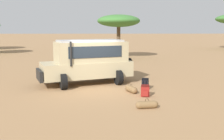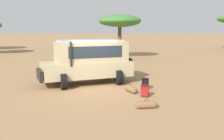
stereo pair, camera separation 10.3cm
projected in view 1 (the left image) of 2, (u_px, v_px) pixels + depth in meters
ground_plane at (94, 89)px, 13.25m from camera, size 320.00×320.00×0.00m
safari_vehicle at (88, 61)px, 14.56m from camera, size 5.42×3.74×2.44m
backpack_beside_front_wheel at (145, 84)px, 13.31m from camera, size 0.40×0.48×0.56m
backpack_cluster_center at (145, 91)px, 11.88m from camera, size 0.42×0.44×0.53m
duffel_bag_low_black_case at (147, 105)px, 10.09m from camera, size 0.89×0.36×0.39m
duffel_bag_soft_canvas at (131, 89)px, 12.65m from camera, size 0.55×0.84×0.41m
acacia_tree_centre_back at (119, 21)px, 26.97m from camera, size 4.40×4.59×4.50m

